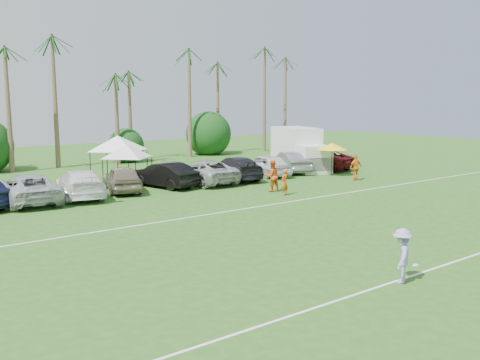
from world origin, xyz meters
TOP-DOWN VIEW (x-y plane):
  - field_lines at (0.00, 8.00)m, footprint 80.00×12.10m
  - palm_tree_4 at (-4.00, 38.00)m, footprint 2.40×2.40m
  - palm_tree_5 at (0.00, 38.00)m, footprint 2.40×2.40m
  - palm_tree_6 at (4.00, 38.00)m, footprint 2.40×2.40m
  - palm_tree_7 at (8.00, 38.00)m, footprint 2.40×2.40m
  - palm_tree_8 at (13.00, 38.00)m, footprint 2.40×2.40m
  - palm_tree_9 at (18.00, 38.00)m, footprint 2.40×2.40m
  - palm_tree_10 at (23.00, 38.00)m, footprint 2.40×2.40m
  - palm_tree_11 at (27.00, 38.00)m, footprint 2.40×2.40m
  - bush_tree_2 at (6.00, 39.00)m, footprint 4.00×4.00m
  - bush_tree_3 at (16.00, 39.00)m, footprint 4.00×4.00m
  - sideline_player_a at (6.06, 15.78)m, footprint 0.68×0.55m
  - sideline_player_b at (6.32, 17.24)m, footprint 1.09×0.91m
  - sideline_player_c at (14.16, 17.14)m, footprint 1.13×0.54m
  - box_truck at (15.23, 24.01)m, footprint 4.43×7.12m
  - canopy_tent_left at (0.67, 27.60)m, footprint 4.64×4.64m
  - canopy_tent_right at (0.51, 25.85)m, footprint 3.90×3.90m
  - market_umbrella at (14.42, 19.71)m, footprint 2.27×2.27m
  - frisbee_player at (-1.48, 1.86)m, footprint 1.31×1.15m
  - parked_car_2 at (-7.03, 22.71)m, footprint 3.30×6.21m
  - parked_car_3 at (-4.11, 22.54)m, footprint 3.44×6.08m
  - parked_car_4 at (-1.20, 22.92)m, footprint 3.29×5.24m
  - parked_car_5 at (1.72, 22.85)m, footprint 2.84×5.31m
  - parked_car_6 at (4.63, 22.67)m, footprint 2.77×5.99m
  - parked_car_7 at (7.55, 22.78)m, footprint 3.38×6.07m
  - parked_car_8 at (10.46, 22.80)m, footprint 2.44×5.05m
  - parked_car_9 at (13.38, 23.13)m, footprint 3.57×5.33m
  - parked_car_10 at (16.29, 23.05)m, footprint 3.98×6.43m

SIDE VIEW (x-z plane):
  - field_lines at x=0.00m, z-range 0.00..0.01m
  - sideline_player_a at x=6.06m, z-range 0.00..1.60m
  - parked_car_2 at x=-7.03m, z-range 0.00..1.66m
  - parked_car_3 at x=-4.11m, z-range 0.00..1.66m
  - parked_car_4 at x=-1.20m, z-range 0.00..1.66m
  - parked_car_5 at x=1.72m, z-range 0.00..1.66m
  - parked_car_6 at x=4.63m, z-range 0.00..1.66m
  - parked_car_7 at x=7.55m, z-range 0.00..1.66m
  - parked_car_8 at x=10.46m, z-range 0.00..1.66m
  - parked_car_9 at x=13.38m, z-range 0.00..1.66m
  - parked_car_10 at x=16.29m, z-range 0.00..1.66m
  - frisbee_player at x=-1.48m, z-range 0.00..1.76m
  - sideline_player_c at x=14.16m, z-range 0.00..1.87m
  - sideline_player_b at x=6.32m, z-range 0.00..1.99m
  - bush_tree_2 at x=6.00m, z-range -0.20..3.80m
  - bush_tree_3 at x=16.00m, z-range -0.20..3.80m
  - box_truck at x=15.23m, z-range 0.12..3.56m
  - market_umbrella at x=14.42m, z-range 1.00..3.53m
  - canopy_tent_right at x=0.51m, z-range 1.12..4.28m
  - canopy_tent_left at x=0.67m, z-range 1.34..5.10m
  - palm_tree_4 at x=-4.00m, z-range 3.03..11.93m
  - palm_tree_8 at x=13.00m, z-range 3.03..11.93m
  - palm_tree_5 at x=0.00m, z-range 3.40..13.30m
  - palm_tree_9 at x=18.00m, z-range 3.40..13.30m
  - palm_tree_6 at x=4.00m, z-range 3.76..14.66m
  - palm_tree_10 at x=23.00m, z-range 3.76..14.66m
  - palm_tree_7 at x=8.00m, z-range 4.11..16.01m
  - palm_tree_11 at x=27.00m, z-range 4.11..16.01m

